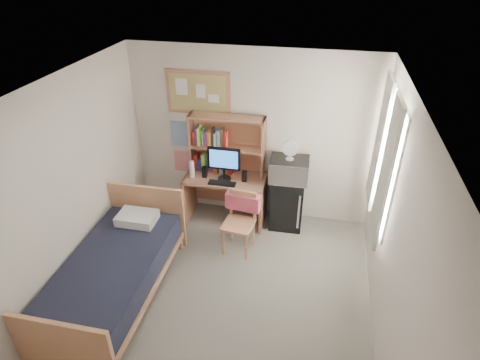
% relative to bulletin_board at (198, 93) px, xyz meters
% --- Properties ---
extents(floor, '(3.60, 4.20, 0.02)m').
position_rel_bulletin_board_xyz_m(floor, '(0.78, -2.08, -1.93)').
color(floor, gray).
rests_on(floor, ground).
extents(ceiling, '(3.60, 4.20, 0.02)m').
position_rel_bulletin_board_xyz_m(ceiling, '(0.78, -2.08, 0.68)').
color(ceiling, silver).
rests_on(ceiling, wall_back).
extents(wall_back, '(3.60, 0.04, 2.60)m').
position_rel_bulletin_board_xyz_m(wall_back, '(0.78, 0.02, -0.62)').
color(wall_back, white).
rests_on(wall_back, floor).
extents(wall_left, '(0.04, 4.20, 2.60)m').
position_rel_bulletin_board_xyz_m(wall_left, '(-1.02, -2.08, -0.62)').
color(wall_left, white).
rests_on(wall_left, floor).
extents(wall_right, '(0.04, 4.20, 2.60)m').
position_rel_bulletin_board_xyz_m(wall_right, '(2.58, -2.08, -0.62)').
color(wall_right, white).
rests_on(wall_right, floor).
extents(window_unit, '(0.10, 1.40, 1.70)m').
position_rel_bulletin_board_xyz_m(window_unit, '(2.53, -0.88, -0.32)').
color(window_unit, white).
rests_on(window_unit, wall_right).
extents(curtain_left, '(0.04, 0.55, 1.70)m').
position_rel_bulletin_board_xyz_m(curtain_left, '(2.50, -1.28, -0.32)').
color(curtain_left, silver).
rests_on(curtain_left, wall_right).
extents(curtain_right, '(0.04, 0.55, 1.70)m').
position_rel_bulletin_board_xyz_m(curtain_right, '(2.50, -0.48, -0.32)').
color(curtain_right, silver).
rests_on(curtain_right, wall_right).
extents(bulletin_board, '(0.94, 0.03, 0.64)m').
position_rel_bulletin_board_xyz_m(bulletin_board, '(0.00, 0.00, 0.00)').
color(bulletin_board, tan).
rests_on(bulletin_board, wall_back).
extents(poster_wave, '(0.30, 0.01, 0.42)m').
position_rel_bulletin_board_xyz_m(poster_wave, '(-0.32, 0.01, -0.67)').
color(poster_wave, '#2968A6').
rests_on(poster_wave, wall_back).
extents(poster_japan, '(0.28, 0.01, 0.36)m').
position_rel_bulletin_board_xyz_m(poster_japan, '(-0.32, 0.01, -1.14)').
color(poster_japan, '#D12442').
rests_on(poster_japan, wall_back).
extents(desk, '(1.21, 0.61, 0.76)m').
position_rel_bulletin_board_xyz_m(desk, '(0.45, -0.31, -1.54)').
color(desk, '#B17556').
rests_on(desk, floor).
extents(desk_chair, '(0.49, 0.49, 0.89)m').
position_rel_bulletin_board_xyz_m(desk_chair, '(0.80, -0.99, -1.48)').
color(desk_chair, tan).
rests_on(desk_chair, floor).
extents(mini_fridge, '(0.50, 0.50, 0.82)m').
position_rel_bulletin_board_xyz_m(mini_fridge, '(1.38, -0.24, -1.51)').
color(mini_fridge, black).
rests_on(mini_fridge, floor).
extents(bed, '(1.05, 2.08, 0.57)m').
position_rel_bulletin_board_xyz_m(bed, '(-0.48, -2.13, -1.63)').
color(bed, black).
rests_on(bed, floor).
extents(hutch, '(1.10, 0.29, 0.90)m').
position_rel_bulletin_board_xyz_m(hutch, '(0.45, -0.16, -0.71)').
color(hutch, '#B17556').
rests_on(hutch, desk).
extents(monitor, '(0.48, 0.04, 0.51)m').
position_rel_bulletin_board_xyz_m(monitor, '(0.45, -0.37, -0.91)').
color(monitor, black).
rests_on(monitor, desk).
extents(keyboard, '(0.40, 0.13, 0.02)m').
position_rel_bulletin_board_xyz_m(keyboard, '(0.45, -0.51, -1.15)').
color(keyboard, black).
rests_on(keyboard, desk).
extents(speaker_left, '(0.07, 0.07, 0.17)m').
position_rel_bulletin_board_xyz_m(speaker_left, '(0.15, -0.37, -1.08)').
color(speaker_left, black).
rests_on(speaker_left, desk).
extents(speaker_right, '(0.07, 0.07, 0.16)m').
position_rel_bulletin_board_xyz_m(speaker_right, '(0.75, -0.37, -1.08)').
color(speaker_right, black).
rests_on(speaker_right, desk).
extents(water_bottle, '(0.08, 0.08, 0.26)m').
position_rel_bulletin_board_xyz_m(water_bottle, '(-0.03, -0.41, -1.04)').
color(water_bottle, white).
rests_on(water_bottle, desk).
extents(hoodie, '(0.50, 0.21, 0.23)m').
position_rel_bulletin_board_xyz_m(hoodie, '(0.83, -0.79, -1.23)').
color(hoodie, '#DF546D').
rests_on(hoodie, desk_chair).
extents(microwave, '(0.56, 0.43, 0.32)m').
position_rel_bulletin_board_xyz_m(microwave, '(1.38, -0.26, -0.94)').
color(microwave, '#B5B5BA').
rests_on(microwave, mini_fridge).
extents(desk_fan, '(0.23, 0.23, 0.28)m').
position_rel_bulletin_board_xyz_m(desk_fan, '(1.38, -0.26, -0.65)').
color(desk_fan, white).
rests_on(desk_fan, microwave).
extents(pillow, '(0.50, 0.35, 0.12)m').
position_rel_bulletin_board_xyz_m(pillow, '(-0.48, -1.38, -1.29)').
color(pillow, white).
rests_on(pillow, bed).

